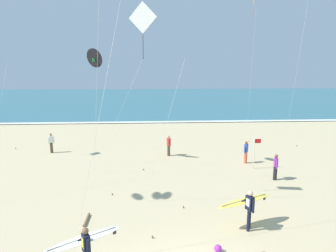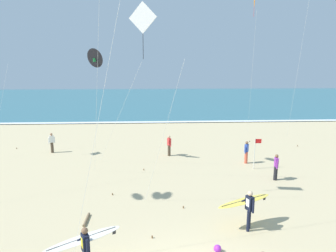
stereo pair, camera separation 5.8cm
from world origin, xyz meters
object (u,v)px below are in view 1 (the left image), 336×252
at_px(bystander_red_top, 169,145).
at_px(beach_ball, 218,248).
at_px(surfer_trailing, 85,244).
at_px(kite_delta_charcoal_distant, 95,58).
at_px(lifeguard_flag, 255,150).
at_px(bystander_white_top, 51,143).
at_px(driftwood_log, 87,220).
at_px(bystander_purple_top, 276,167).
at_px(kite_diamond_amber_mid, 254,5).
at_px(surfer_lead, 247,204).
at_px(kite_diamond_ivory_low, 144,23).
at_px(bystander_blue_top, 246,152).

distance_m(bystander_red_top, beach_ball, 12.31).
relative_size(surfer_trailing, kite_delta_charcoal_distant, 0.32).
bearing_deg(kite_delta_charcoal_distant, lifeguard_flag, -11.32).
relative_size(bystander_white_top, driftwood_log, 1.47).
height_order(bystander_purple_top, bystander_red_top, same).
relative_size(kite_diamond_amber_mid, driftwood_log, 12.67).
xyz_separation_m(bystander_white_top, bystander_purple_top, (15.25, -6.75, 0.00)).
bearing_deg(surfer_lead, surfer_trailing, -157.93).
height_order(kite_diamond_ivory_low, lifeguard_flag, kite_diamond_ivory_low).
bearing_deg(kite_delta_charcoal_distant, beach_ball, -61.22).
distance_m(kite_delta_charcoal_distant, bystander_red_top, 8.25).
bearing_deg(surfer_lead, bystander_red_top, 103.65).
bearing_deg(kite_delta_charcoal_distant, kite_diamond_amber_mid, 33.17).
height_order(kite_delta_charcoal_distant, bystander_purple_top, kite_delta_charcoal_distant).
distance_m(bystander_white_top, beach_ball, 17.04).
relative_size(kite_diamond_amber_mid, lifeguard_flag, 6.50).
relative_size(kite_diamond_ivory_low, bystander_purple_top, 5.98).
height_order(kite_diamond_ivory_low, bystander_white_top, kite_diamond_ivory_low).
distance_m(surfer_trailing, kite_delta_charcoal_distant, 13.46).
xyz_separation_m(surfer_trailing, lifeguard_flag, (9.01, 9.75, 0.21)).
relative_size(bystander_red_top, beach_ball, 5.68).
distance_m(bystander_white_top, bystander_red_top, 9.30).
bearing_deg(bystander_white_top, bystander_blue_top, -13.57).
distance_m(kite_diamond_ivory_low, bystander_white_top, 14.27).
xyz_separation_m(surfer_trailing, driftwood_log, (-0.69, 3.42, -0.99)).
distance_m(kite_diamond_ivory_low, bystander_red_top, 11.19).
bearing_deg(bystander_blue_top, kite_delta_charcoal_distant, 175.14).
xyz_separation_m(kite_delta_charcoal_distant, bystander_red_top, (5.01, 1.25, -6.43)).
distance_m(surfer_trailing, bystander_red_top, 13.58).
xyz_separation_m(kite_delta_charcoal_distant, beach_ball, (6.04, -10.99, -7.10)).
bearing_deg(bystander_red_top, beach_ball, -85.19).
xyz_separation_m(kite_diamond_amber_mid, bystander_red_top, (-8.60, -7.64, -11.69)).
distance_m(surfer_lead, lifeguard_flag, 7.84).
height_order(bystander_blue_top, lifeguard_flag, lifeguard_flag).
xyz_separation_m(surfer_trailing, bystander_purple_top, (9.57, 7.73, -0.24)).
distance_m(surfer_trailing, bystander_purple_top, 12.30).
xyz_separation_m(kite_diamond_ivory_low, bystander_red_top, (1.62, 7.91, -7.74)).
distance_m(surfer_lead, bystander_white_top, 16.82).
xyz_separation_m(bystander_purple_top, bystander_blue_top, (-0.75, 3.25, 0.00)).
bearing_deg(bystander_blue_top, surfer_trailing, -128.77).
bearing_deg(driftwood_log, kite_diamond_ivory_low, 34.38).
xyz_separation_m(bystander_blue_top, beach_ball, (-4.27, -10.12, -0.67)).
xyz_separation_m(surfer_trailing, kite_diamond_amber_mid, (12.12, 20.75, 11.45)).
height_order(surfer_lead, bystander_red_top, surfer_lead).
distance_m(kite_diamond_amber_mid, kite_diamond_ivory_low, 19.03).
relative_size(surfer_lead, bystander_blue_top, 1.60).
bearing_deg(beach_ball, kite_diamond_amber_mid, 69.16).
height_order(bystander_white_top, bystander_blue_top, same).
xyz_separation_m(kite_diamond_amber_mid, kite_delta_charcoal_distant, (-13.61, -8.89, -5.26)).
relative_size(bystander_blue_top, driftwood_log, 1.47).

